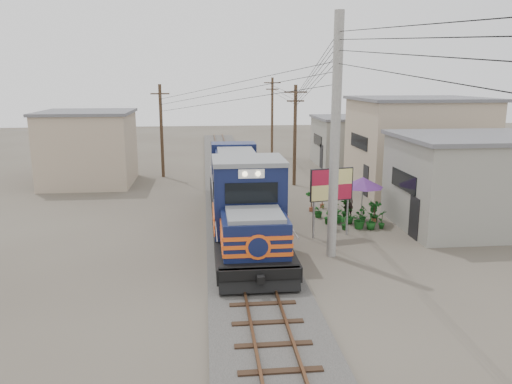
{
  "coord_description": "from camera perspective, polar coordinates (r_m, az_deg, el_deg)",
  "views": [
    {
      "loc": [
        -1.79,
        -20.28,
        7.44
      ],
      "look_at": [
        0.57,
        2.47,
        2.2
      ],
      "focal_mm": 35.0,
      "sensor_mm": 36.0,
      "label": 1
    }
  ],
  "objects": [
    {
      "name": "shophouse_back",
      "position": [
        44.49,
        10.87,
        5.79
      ],
      "size": [
        6.3,
        6.3,
        4.2
      ],
      "color": "gray",
      "rests_on": "ground"
    },
    {
      "name": "plant_nursery",
      "position": [
        26.41,
        10.48,
        -2.64
      ],
      "size": [
        3.46,
        3.19,
        1.09
      ],
      "color": "#154C17",
      "rests_on": "ground"
    },
    {
      "name": "track",
      "position": [
        31.17,
        -2.48,
        -0.43
      ],
      "size": [
        1.15,
        70.0,
        0.12
      ],
      "color": "#51331E",
      "rests_on": "ground"
    },
    {
      "name": "vendor",
      "position": [
        27.77,
        10.52,
        -1.23
      ],
      "size": [
        0.57,
        0.38,
        1.53
      ],
      "primitive_type": "imported",
      "rotation": [
        0.0,
        0.0,
        3.18
      ],
      "color": "black",
      "rests_on": "ground"
    },
    {
      "name": "locomotive",
      "position": [
        24.77,
        -1.63,
        -0.34
      ],
      "size": [
        3.01,
        16.41,
        4.07
      ],
      "color": "black",
      "rests_on": "ground"
    },
    {
      "name": "wooden_pole_far",
      "position": [
        48.85,
        1.86,
        8.77
      ],
      "size": [
        1.6,
        0.24,
        7.5
      ],
      "color": "#4C3826",
      "rests_on": "ground"
    },
    {
      "name": "shophouse_left",
      "position": [
        37.51,
        -18.59,
        4.83
      ],
      "size": [
        6.3,
        6.3,
        5.2
      ],
      "color": "tan",
      "rests_on": "ground"
    },
    {
      "name": "shophouse_front",
      "position": [
        27.28,
        23.35,
        1.1
      ],
      "size": [
        7.35,
        6.3,
        4.7
      ],
      "color": "gray",
      "rests_on": "ground"
    },
    {
      "name": "ground",
      "position": [
        21.68,
        -0.84,
        -7.17
      ],
      "size": [
        120.0,
        120.0,
        0.0
      ],
      "primitive_type": "plane",
      "color": "#473F35",
      "rests_on": "ground"
    },
    {
      "name": "market_umbrella",
      "position": [
        26.67,
        12.12,
        1.07
      ],
      "size": [
        2.36,
        2.36,
        2.39
      ],
      "rotation": [
        0.0,
        0.0,
        -0.09
      ],
      "color": "black",
      "rests_on": "ground"
    },
    {
      "name": "utility_pole_main",
      "position": [
        20.62,
        9.03,
        5.95
      ],
      "size": [
        0.4,
        0.4,
        10.0
      ],
      "color": "#9E9B93",
      "rests_on": "ground"
    },
    {
      "name": "ballast",
      "position": [
        31.21,
        -2.48,
        -0.75
      ],
      "size": [
        3.6,
        70.0,
        0.16
      ],
      "primitive_type": "cube",
      "color": "#595651",
      "rests_on": "ground"
    },
    {
      "name": "wooden_pole_mid",
      "position": [
        35.05,
        4.47,
        6.7
      ],
      "size": [
        1.6,
        0.24,
        7.0
      ],
      "color": "#4C3826",
      "rests_on": "ground"
    },
    {
      "name": "power_lines",
      "position": [
        28.82,
        -2.72,
        13.13
      ],
      "size": [
        9.65,
        19.0,
        3.3
      ],
      "color": "black",
      "rests_on": "ground"
    },
    {
      "name": "wooden_pole_left",
      "position": [
        38.6,
        -10.75,
        7.08
      ],
      "size": [
        1.6,
        0.24,
        7.0
      ],
      "color": "#4C3826",
      "rests_on": "ground"
    },
    {
      "name": "shophouse_mid",
      "position": [
        35.57,
        17.89,
        5.29
      ],
      "size": [
        8.4,
        7.35,
        6.2
      ],
      "color": "tan",
      "rests_on": "ground"
    },
    {
      "name": "billboard",
      "position": [
        23.74,
        8.64,
        0.62
      ],
      "size": [
        2.13,
        0.53,
        3.33
      ],
      "rotation": [
        0.0,
        0.0,
        0.19
      ],
      "color": "#99999E",
      "rests_on": "ground"
    }
  ]
}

